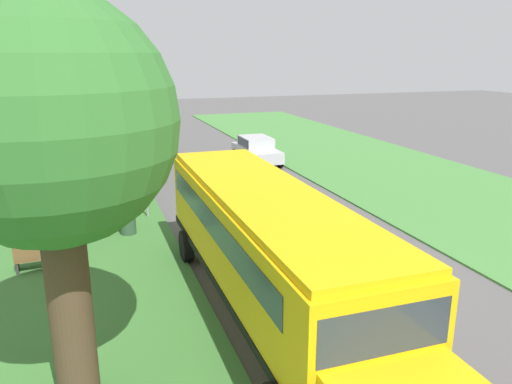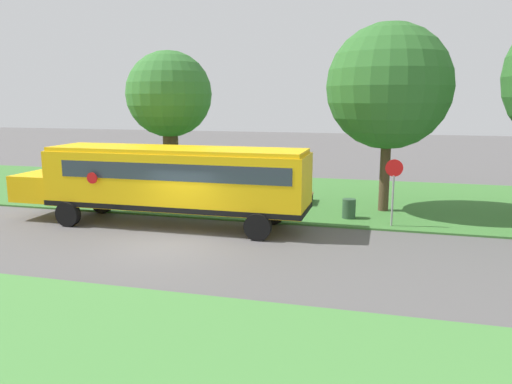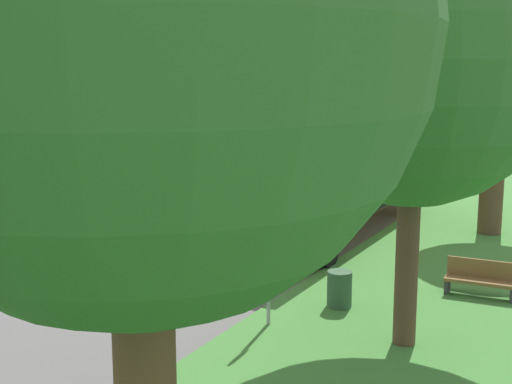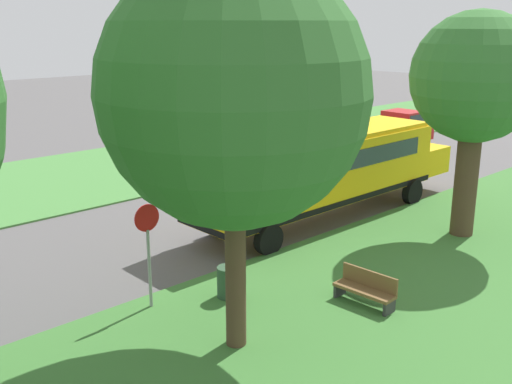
% 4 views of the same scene
% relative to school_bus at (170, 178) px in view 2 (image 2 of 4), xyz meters
% --- Properties ---
extents(ground_plane, '(120.00, 120.00, 0.00)m').
position_rel_school_bus_xyz_m(ground_plane, '(2.73, 1.08, -1.92)').
color(ground_plane, '#565454').
extents(grass_verge, '(12.00, 80.00, 0.08)m').
position_rel_school_bus_xyz_m(grass_verge, '(-7.27, 1.08, -1.88)').
color(grass_verge, '#3D7533').
rests_on(grass_verge, ground).
extents(school_bus, '(2.84, 12.42, 3.16)m').
position_rel_school_bus_xyz_m(school_bus, '(0.00, 0.00, 0.00)').
color(school_bus, yellow).
rests_on(school_bus, ground).
extents(oak_tree_beside_bus, '(4.12, 4.12, 7.34)m').
position_rel_school_bus_xyz_m(oak_tree_beside_bus, '(-4.50, -1.97, 3.26)').
color(oak_tree_beside_bus, '#4C3826').
rests_on(oak_tree_beside_bus, ground).
extents(oak_tree_roadside_mid, '(5.44, 5.44, 8.30)m').
position_rel_school_bus_xyz_m(oak_tree_roadside_mid, '(-4.54, 8.29, 3.60)').
color(oak_tree_roadside_mid, '#4C3826').
rests_on(oak_tree_roadside_mid, ground).
extents(stop_sign, '(0.08, 0.68, 2.74)m').
position_rel_school_bus_xyz_m(stop_sign, '(-1.87, 8.65, -0.19)').
color(stop_sign, gray).
rests_on(stop_sign, ground).
extents(park_bench, '(1.62, 0.58, 0.92)m').
position_rel_school_bus_xyz_m(park_bench, '(-5.42, 4.61, -1.45)').
color(park_bench, brown).
rests_on(park_bench, ground).
extents(trash_bin, '(0.56, 0.56, 0.90)m').
position_rel_school_bus_xyz_m(trash_bin, '(-2.77, 6.89, -1.47)').
color(trash_bin, '#2D4C33').
rests_on(trash_bin, ground).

